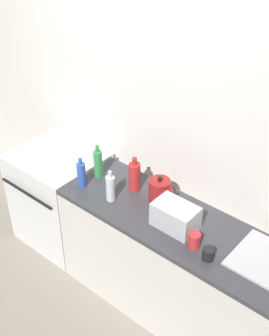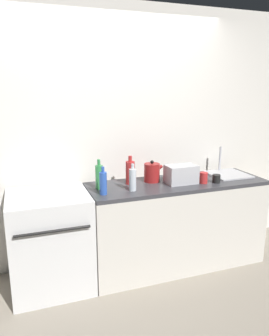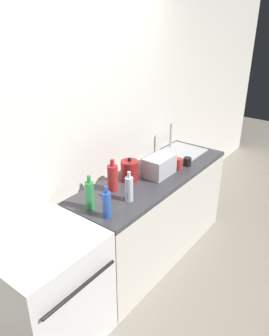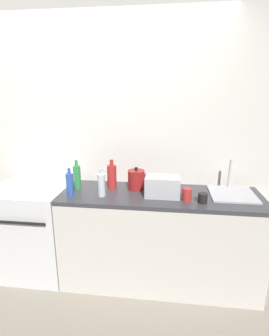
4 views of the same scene
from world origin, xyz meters
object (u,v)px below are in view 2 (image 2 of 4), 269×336
cup_black (216,179)px  cup_red (203,178)px  bottle_blue (103,183)px  kettle (152,172)px  toaster (181,174)px  bottle_red (130,172)px  bottle_green (99,177)px  stove (50,240)px  bottle_clear (133,179)px

cup_black → cup_red: bearing=166.8°
bottle_blue → cup_red: bottle_blue is taller
kettle → bottle_blue: bearing=-157.5°
cup_black → kettle: bearing=156.4°
toaster → bottle_red: size_ratio=1.08×
bottle_blue → cup_red: (1.01, 0.01, -0.05)m
kettle → bottle_red: bottle_red is taller
bottle_red → cup_black: bearing=-17.0°
toaster → bottle_green: bearing=173.7°
kettle → cup_black: 0.63m
stove → bottle_red: bottle_red is taller
toaster → bottle_green: (-0.80, 0.09, 0.03)m
kettle → bottle_blue: size_ratio=0.87×
bottle_red → bottle_clear: size_ratio=1.11×
stove → bottle_blue: (0.46, -0.16, 0.54)m
bottle_red → stove: bearing=-175.0°
kettle → cup_black: bearing=-23.6°
bottle_clear → cup_red: bearing=-0.7°
kettle → bottle_red: (-0.23, -0.00, 0.02)m
bottle_red → bottle_clear: bearing=-103.1°
bottle_green → cup_black: bottle_green is taller
toaster → cup_red: toaster is taller
kettle → bottle_green: size_ratio=0.78×
toaster → bottle_clear: size_ratio=1.20×
bottle_blue → cup_black: bearing=-1.1°
cup_red → bottle_blue: bearing=-179.5°
bottle_blue → cup_black: bottle_blue is taller
bottle_red → kettle: bearing=1.2°
bottle_green → stove: bearing=-178.1°
toaster → cup_red: bearing=-20.3°
toaster → stove: bearing=176.7°
stove → bottle_clear: size_ratio=3.56×
kettle → bottle_blue: bottle_blue is taller
kettle → bottle_blue: (-0.56, -0.23, 0.01)m
kettle → bottle_green: 0.55m
toaster → bottle_clear: bearing=-172.7°
toaster → bottle_blue: bottle_blue is taller
kettle → bottle_red: size_ratio=0.78×
bottle_green → cup_black: 1.15m
bottle_blue → cup_black: 1.14m
bottle_blue → bottle_red: bearing=34.7°
toaster → bottle_blue: 0.81m
kettle → bottle_clear: (-0.28, -0.21, 0.01)m
toaster → bottle_green: bottle_green is taller
bottle_red → bottle_green: 0.32m
stove → bottle_clear: 0.93m
kettle → cup_black: size_ratio=2.67×
bottle_clear → cup_red: bottle_clear is taller
stove → kettle: size_ratio=4.11×
toaster → bottle_clear: bottle_clear is taller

